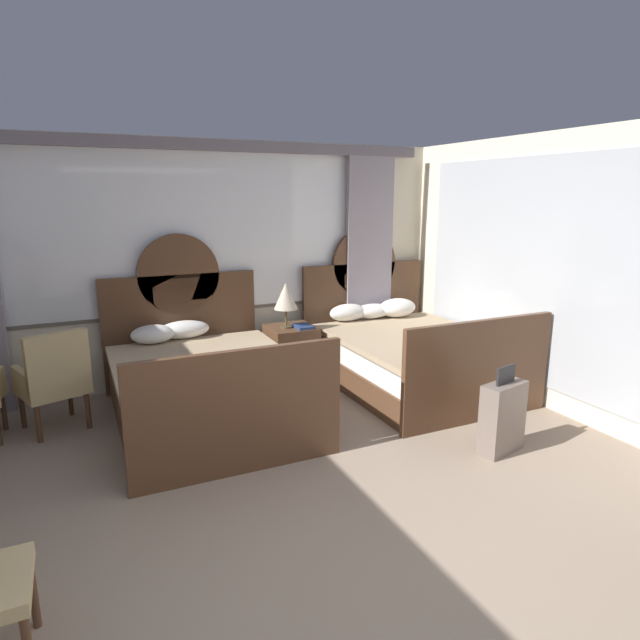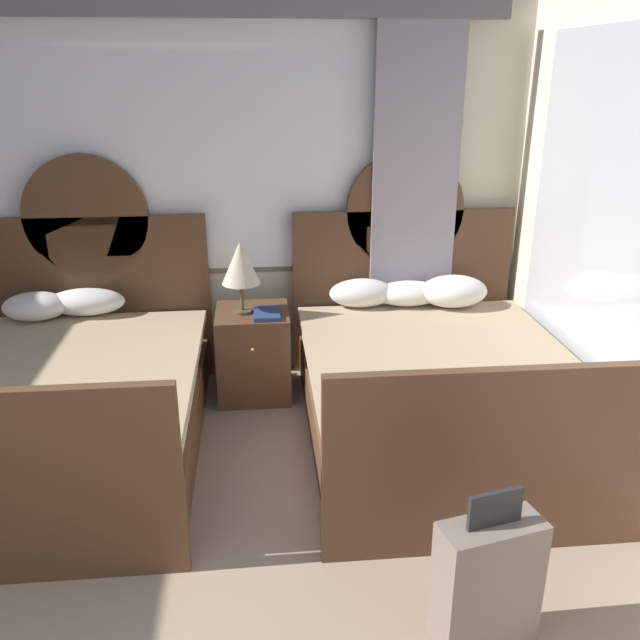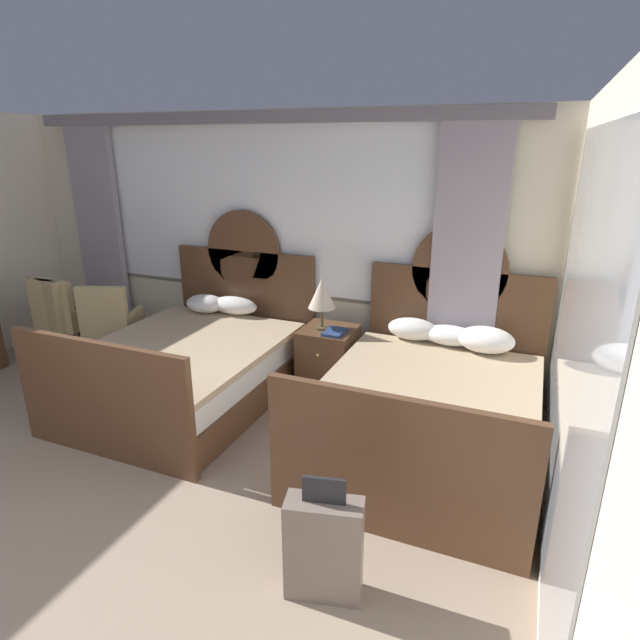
% 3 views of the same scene
% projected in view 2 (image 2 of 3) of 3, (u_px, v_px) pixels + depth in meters
% --- Properties ---
extents(wall_back_window, '(6.03, 0.22, 2.70)m').
position_uv_depth(wall_back_window, '(111.00, 188.00, 4.74)').
color(wall_back_window, beige).
rests_on(wall_back_window, ground_plane).
extents(bed_near_window, '(1.68, 2.26, 1.70)m').
position_uv_depth(bed_near_window, '(64.00, 400.00, 4.06)').
color(bed_near_window, brown).
rests_on(bed_near_window, ground_plane).
extents(bed_near_mirror, '(1.68, 2.26, 1.70)m').
position_uv_depth(bed_near_mirror, '(433.00, 382.00, 4.28)').
color(bed_near_mirror, brown).
rests_on(bed_near_mirror, ground_plane).
extents(nightstand_between_beds, '(0.52, 0.54, 0.65)m').
position_uv_depth(nightstand_between_beds, '(254.00, 353.00, 4.80)').
color(nightstand_between_beds, brown).
rests_on(nightstand_between_beds, ground_plane).
extents(table_lamp_on_nightstand, '(0.27, 0.27, 0.51)m').
position_uv_depth(table_lamp_on_nightstand, '(241.00, 264.00, 4.54)').
color(table_lamp_on_nightstand, brown).
rests_on(table_lamp_on_nightstand, nightstand_between_beds).
extents(book_on_nightstand, '(0.18, 0.26, 0.03)m').
position_uv_depth(book_on_nightstand, '(267.00, 314.00, 4.59)').
color(book_on_nightstand, navy).
rests_on(book_on_nightstand, nightstand_between_beds).
extents(suitcase_on_floor, '(0.45, 0.27, 0.75)m').
position_uv_depth(suitcase_on_floor, '(487.00, 585.00, 2.67)').
color(suitcase_on_floor, '#75665B').
rests_on(suitcase_on_floor, ground_plane).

